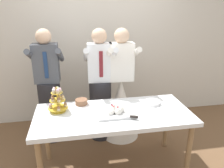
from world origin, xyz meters
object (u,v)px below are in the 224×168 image
cupcake_stand (57,101)px  person_bride (121,101)px  dessert_table (114,118)px  plate_stack (152,103)px  person_groom (100,92)px  person_guest (49,93)px  round_cake (81,103)px  main_cake_tray (116,111)px

cupcake_stand → person_bride: (0.88, 0.57, -0.32)m
dessert_table → plate_stack: (0.52, 0.14, 0.10)m
dessert_table → plate_stack: bearing=15.2°
plate_stack → person_groom: 0.83m
person_guest → round_cake: bearing=-51.3°
main_cake_tray → person_groom: (-0.08, 0.77, -0.07)m
dessert_table → main_cake_tray: (0.02, -0.03, 0.11)m
dessert_table → main_cake_tray: bearing=-57.6°
main_cake_tray → round_cake: 0.49m
round_cake → person_guest: bearing=128.7°
person_guest → cupcake_stand: bearing=-76.3°
plate_stack → person_bride: 0.68m
main_cake_tray → person_guest: bearing=133.6°
person_bride → cupcake_stand: bearing=-147.1°
main_cake_tray → person_guest: size_ratio=0.26×
plate_stack → person_bride: size_ratio=0.12×
cupcake_stand → person_bride: 1.09m
main_cake_tray → person_groom: bearing=96.0°
cupcake_stand → plate_stack: size_ratio=1.53×
main_cake_tray → person_guest: 1.18m
dessert_table → person_bride: person_bride is taller
dessert_table → plate_stack: size_ratio=9.04×
dessert_table → cupcake_stand: (-0.63, 0.16, 0.21)m
round_cake → person_bride: bearing=36.6°
dessert_table → round_cake: size_ratio=7.50×
plate_stack → person_groom: (-0.58, 0.60, -0.05)m
round_cake → person_bride: (0.60, 0.45, -0.22)m
cupcake_stand → round_cake: size_ratio=1.27×
main_cake_tray → person_groom: person_groom is taller
person_groom → person_bride: 0.35m
cupcake_stand → plate_stack: cupcake_stand is taller
cupcake_stand → plate_stack: 1.15m
main_cake_tray → person_bride: person_bride is taller
main_cake_tray → round_cake: (-0.38, 0.31, -0.01)m
plate_stack → round_cake: size_ratio=0.83×
dessert_table → round_cake: bearing=142.0°
person_guest → person_groom: bearing=-6.6°
dessert_table → round_cake: (-0.35, 0.28, 0.11)m
person_groom → plate_stack: bearing=-45.8°
person_bride → person_guest: same height
round_cake → person_groom: 0.55m
person_bride → main_cake_tray: bearing=-106.6°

